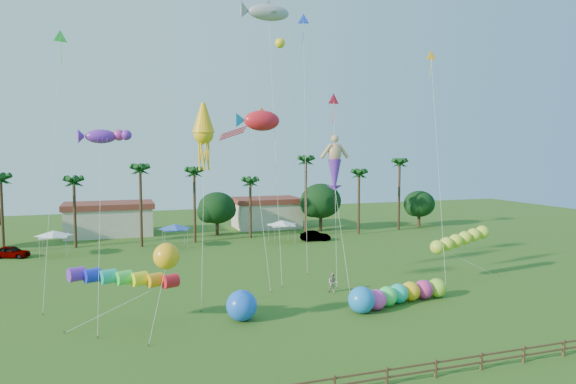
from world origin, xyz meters
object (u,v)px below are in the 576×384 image
object	(u,v)px
spectator_b	(333,283)
caterpillar_inflatable	(395,295)
car_b	(315,236)
blue_ball	(242,305)
car_a	(11,252)

from	to	relation	value
spectator_b	caterpillar_inflatable	bearing A→B (deg)	-32.12
car_b	blue_ball	size ratio (longest dim) A/B	1.81
car_a	caterpillar_inflatable	bearing A→B (deg)	-112.03
caterpillar_inflatable	blue_ball	distance (m)	12.50
blue_ball	car_b	bearing A→B (deg)	59.03
car_a	spectator_b	distance (m)	38.76
caterpillar_inflatable	blue_ball	world-z (taller)	blue_ball
car_b	blue_ball	world-z (taller)	blue_ball
car_b	caterpillar_inflatable	world-z (taller)	caterpillar_inflatable
car_a	spectator_b	bearing A→B (deg)	-109.98
car_a	blue_ball	size ratio (longest dim) A/B	1.80
spectator_b	car_b	bearing A→B (deg)	96.09
spectator_b	caterpillar_inflatable	xyz separation A→B (m)	(3.23, -4.93, -0.02)
car_a	caterpillar_inflatable	world-z (taller)	caterpillar_inflatable
car_b	caterpillar_inflatable	distance (m)	29.95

